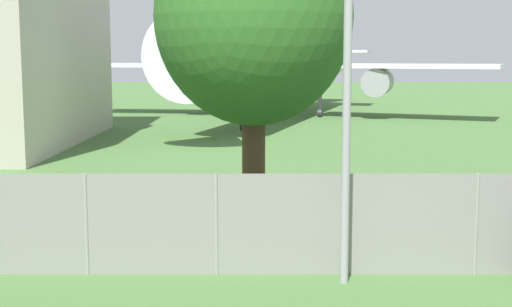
# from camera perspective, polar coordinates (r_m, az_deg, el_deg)

# --- Properties ---
(perimeter_fence) EXTENTS (56.07, 0.07, 2.01)m
(perimeter_fence) POSITION_cam_1_polar(r_m,az_deg,el_deg) (14.02, -2.92, -5.68)
(perimeter_fence) COLOR gray
(perimeter_fence) RESTS_ON ground
(airplane) EXTENTS (29.54, 37.64, 12.94)m
(airplane) POSITION_cam_1_polar(r_m,az_deg,el_deg) (50.54, 2.36, 7.71)
(airplane) COLOR white
(airplane) RESTS_ON ground
(tree_behind_benches) EXTENTS (4.46, 4.46, 7.61)m
(tree_behind_benches) POSITION_cam_1_polar(r_m,az_deg,el_deg) (16.25, 0.09, 10.78)
(tree_behind_benches) COLOR #4C3823
(tree_behind_benches) RESTS_ON ground
(light_mast) EXTENTS (0.44, 0.44, 6.49)m
(light_mast) POSITION_cam_1_polar(r_m,az_deg,el_deg) (13.20, 7.60, 6.83)
(light_mast) COLOR #99999E
(light_mast) RESTS_ON ground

